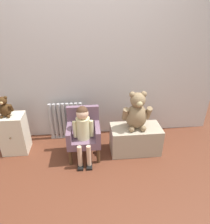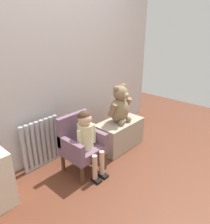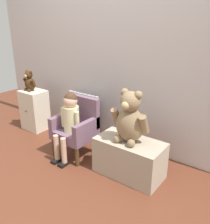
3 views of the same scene
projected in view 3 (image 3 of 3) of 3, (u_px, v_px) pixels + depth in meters
name	position (u px, v px, depth m)	size (l,w,h in m)	color
ground_plane	(46.00, 180.00, 2.43)	(6.00, 6.00, 0.00)	brown
back_wall	(112.00, 43.00, 2.82)	(3.80, 0.05, 2.40)	silver
radiator	(84.00, 115.00, 3.25)	(0.50, 0.05, 0.57)	#A9A8AB
small_dresser	(35.00, 110.00, 3.44)	(0.33, 0.29, 0.55)	beige
child_armchair	(77.00, 126.00, 2.79)	(0.42, 0.39, 0.66)	#725569
child_figure	(70.00, 116.00, 2.65)	(0.25, 0.35, 0.75)	beige
low_bench	(129.00, 158.00, 2.45)	(0.66, 0.35, 0.37)	tan
large_teddy_bear	(130.00, 119.00, 2.31)	(0.37, 0.26, 0.51)	#8B7251
small_teddy_bear	(30.00, 82.00, 3.31)	(0.20, 0.14, 0.27)	#402812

